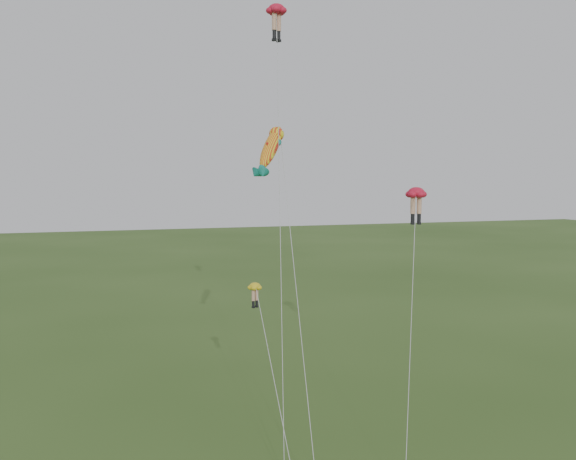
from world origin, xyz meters
name	(u,v)px	position (x,y,z in m)	size (l,w,h in m)	color
legs_kite_red_high	(277,21)	(1.56, 10.04, 23.39)	(3.77, 10.75, 24.45)	red
legs_kite_red_mid	(416,200)	(8.68, 5.73, 12.76)	(6.43, 9.97, 13.53)	red
legs_kite_yellow	(258,301)	(-1.05, 5.27, 7.51)	(1.30, 9.64, 8.42)	yellow
fish_kite	(271,149)	(0.31, 7.17, 15.68)	(2.62, 11.09, 17.26)	yellow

